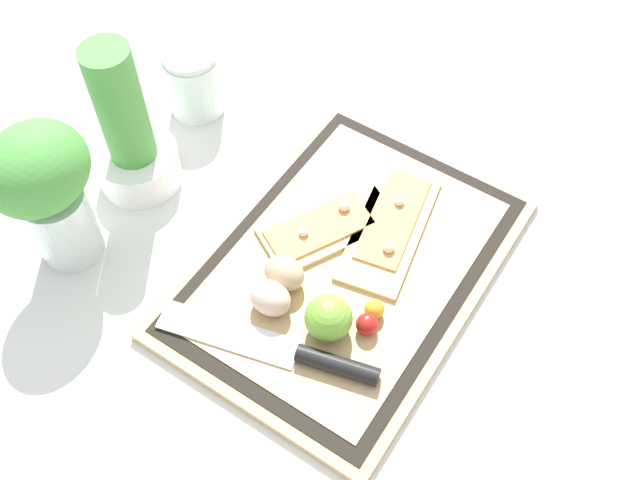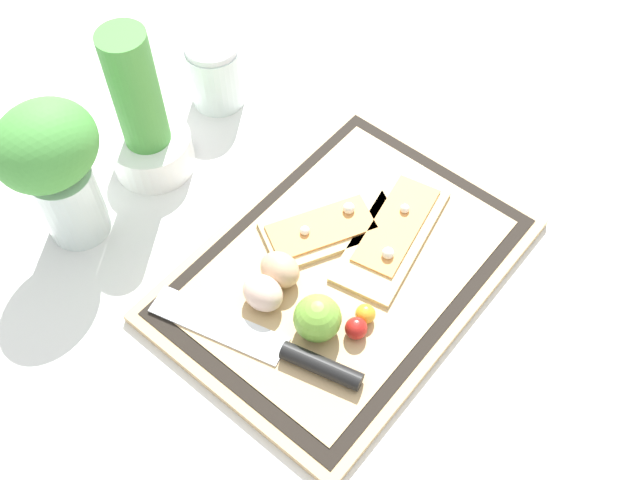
% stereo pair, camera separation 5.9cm
% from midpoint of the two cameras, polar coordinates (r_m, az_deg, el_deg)
% --- Properties ---
extents(ground_plane, '(6.00, 6.00, 0.00)m').
position_cam_midpoint_polar(ground_plane, '(0.97, 0.31, -2.32)').
color(ground_plane, silver).
extents(cutting_board, '(0.46, 0.33, 0.02)m').
position_cam_midpoint_polar(cutting_board, '(0.97, 0.32, -2.06)').
color(cutting_board, tan).
rests_on(cutting_board, ground_plane).
extents(pizza_slice_near, '(0.21, 0.12, 0.02)m').
position_cam_midpoint_polar(pizza_slice_near, '(0.99, 3.68, 0.94)').
color(pizza_slice_near, '#DBBC7F').
rests_on(pizza_slice_near, cutting_board).
extents(pizza_slice_far, '(0.20, 0.16, 0.02)m').
position_cam_midpoint_polar(pizza_slice_far, '(0.99, -1.25, 1.01)').
color(pizza_slice_far, '#DBBC7F').
rests_on(pizza_slice_far, cutting_board).
extents(knife, '(0.10, 0.28, 0.02)m').
position_cam_midpoint_polar(knife, '(0.89, -3.19, -8.86)').
color(knife, silver).
rests_on(knife, cutting_board).
extents(egg_brown, '(0.04, 0.05, 0.04)m').
position_cam_midpoint_polar(egg_brown, '(0.93, -4.55, -2.62)').
color(egg_brown, tan).
rests_on(egg_brown, cutting_board).
extents(egg_pink, '(0.04, 0.05, 0.04)m').
position_cam_midpoint_polar(egg_pink, '(0.91, -5.66, -4.51)').
color(egg_pink, beige).
rests_on(egg_pink, cutting_board).
extents(lime, '(0.06, 0.06, 0.06)m').
position_cam_midpoint_polar(lime, '(0.89, -1.26, -6.05)').
color(lime, '#70A838').
rests_on(lime, cutting_board).
extents(cherry_tomato_red, '(0.03, 0.03, 0.03)m').
position_cam_midpoint_polar(cherry_tomato_red, '(0.90, 1.73, -6.52)').
color(cherry_tomato_red, red).
rests_on(cherry_tomato_red, cutting_board).
extents(cherry_tomato_yellow, '(0.02, 0.02, 0.02)m').
position_cam_midpoint_polar(cherry_tomato_yellow, '(0.91, 2.31, -5.38)').
color(cherry_tomato_yellow, gold).
rests_on(cherry_tomato_yellow, cutting_board).
extents(herb_pot, '(0.12, 0.12, 0.24)m').
position_cam_midpoint_polar(herb_pot, '(1.04, -15.84, 7.34)').
color(herb_pot, white).
rests_on(herb_pot, ground_plane).
extents(sauce_jar, '(0.08, 0.08, 0.11)m').
position_cam_midpoint_polar(sauce_jar, '(1.14, -11.03, 11.47)').
color(sauce_jar, silver).
rests_on(sauce_jar, ground_plane).
extents(herb_glass, '(0.13, 0.11, 0.22)m').
position_cam_midpoint_polar(herb_glass, '(0.96, -21.87, 3.65)').
color(herb_glass, silver).
rests_on(herb_glass, ground_plane).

